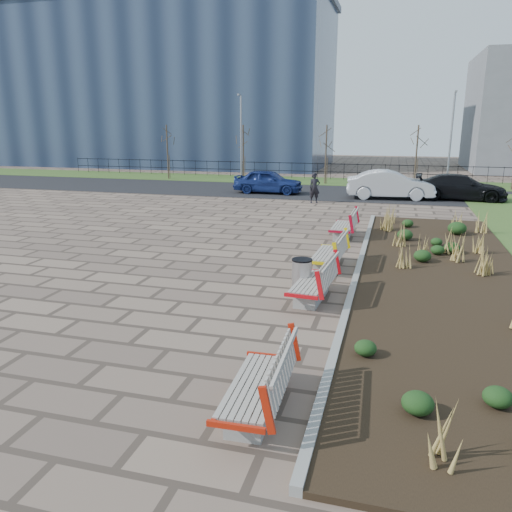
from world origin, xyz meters
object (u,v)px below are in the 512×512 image
(bench_d, at_px, (343,224))
(car_black, at_px, (461,187))
(lamp_west, at_px, (241,139))
(car_blue, at_px, (268,181))
(bench_a, at_px, (255,382))
(lamp_east, at_px, (451,141))
(bench_b, at_px, (312,280))
(bench_c, at_px, (328,252))
(pedestrian, at_px, (315,188))
(litter_bin, at_px, (302,277))
(car_silver, at_px, (390,185))

(bench_d, distance_m, car_black, 12.38)
(bench_d, relative_size, lamp_west, 0.35)
(car_blue, relative_size, lamp_west, 0.69)
(bench_a, bearing_deg, lamp_east, 78.26)
(bench_a, bearing_deg, car_black, 75.48)
(bench_d, distance_m, car_blue, 12.38)
(car_blue, bearing_deg, lamp_west, 33.11)
(bench_b, relative_size, bench_c, 1.00)
(pedestrian, bearing_deg, car_blue, 116.11)
(pedestrian, distance_m, car_blue, 4.44)
(car_blue, bearing_deg, pedestrian, -131.27)
(litter_bin, relative_size, car_blue, 0.21)
(bench_c, relative_size, bench_d, 1.00)
(lamp_west, bearing_deg, car_silver, -28.36)
(litter_bin, relative_size, lamp_east, 0.15)
(bench_d, bearing_deg, car_silver, 83.07)
(bench_c, bearing_deg, lamp_east, 79.15)
(car_silver, bearing_deg, bench_a, 170.40)
(car_blue, relative_size, car_silver, 0.87)
(litter_bin, xyz_separation_m, lamp_west, (-8.67, 22.94, 2.60))
(pedestrian, bearing_deg, bench_b, -103.09)
(bench_a, xyz_separation_m, litter_bin, (-0.33, 5.50, -0.06))
(bench_a, distance_m, pedestrian, 20.37)
(bench_a, height_order, lamp_west, lamp_west)
(car_blue, distance_m, lamp_east, 12.11)
(bench_b, relative_size, bench_d, 1.00)
(car_blue, height_order, lamp_east, lamp_east)
(car_silver, height_order, lamp_east, lamp_east)
(bench_a, xyz_separation_m, pedestrian, (-2.37, 20.23, 0.30))
(litter_bin, distance_m, car_blue, 18.49)
(litter_bin, bearing_deg, bench_c, 82.34)
(car_black, bearing_deg, pedestrian, 115.90)
(bench_a, xyz_separation_m, bench_d, (0.00, 12.20, 0.00))
(lamp_east, bearing_deg, bench_d, -107.11)
(bench_d, distance_m, car_silver, 10.68)
(bench_a, relative_size, lamp_east, 0.35)
(bench_a, distance_m, lamp_east, 28.99)
(bench_a, relative_size, pedestrian, 1.30)
(bench_c, height_order, car_silver, car_silver)
(litter_bin, distance_m, lamp_west, 24.66)
(bench_c, height_order, lamp_west, lamp_west)
(bench_a, height_order, lamp_east, lamp_east)
(bench_d, distance_m, litter_bin, 6.71)
(car_silver, bearing_deg, lamp_west, 55.83)
(pedestrian, relative_size, car_blue, 0.39)
(pedestrian, height_order, lamp_west, lamp_west)
(bench_c, bearing_deg, bench_b, -87.16)
(litter_bin, bearing_deg, car_blue, 106.79)
(car_blue, distance_m, lamp_west, 6.63)
(bench_c, height_order, car_blue, car_blue)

